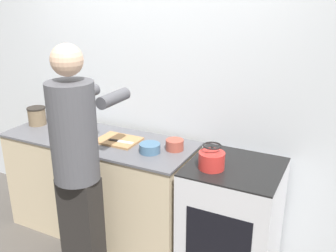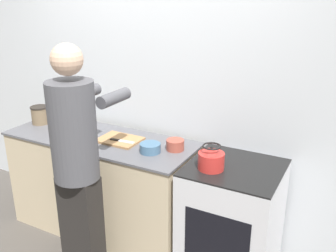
{
  "view_description": "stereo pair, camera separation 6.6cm",
  "coord_description": "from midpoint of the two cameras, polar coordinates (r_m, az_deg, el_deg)",
  "views": [
    {
      "loc": [
        1.48,
        -2.03,
        2.05
      ],
      "look_at": [
        0.35,
        0.21,
        1.14
      ],
      "focal_mm": 40.0,
      "sensor_mm": 36.0,
      "label": 1
    },
    {
      "loc": [
        1.54,
        -2.0,
        2.05
      ],
      "look_at": [
        0.35,
        0.21,
        1.14
      ],
      "focal_mm": 40.0,
      "sensor_mm": 36.0,
      "label": 2
    }
  ],
  "objects": [
    {
      "name": "counter",
      "position": [
        3.37,
        -9.37,
        -8.81
      ],
      "size": [
        1.65,
        0.62,
        0.89
      ],
      "color": "#C6B28E",
      "rests_on": "ground_plane"
    },
    {
      "name": "oven",
      "position": [
        2.9,
        10.29,
        -14.02
      ],
      "size": [
        0.65,
        0.63,
        0.89
      ],
      "color": "silver",
      "rests_on": "ground_plane"
    },
    {
      "name": "canister_jar",
      "position": [
        3.63,
        -18.41,
        1.62
      ],
      "size": [
        0.16,
        0.16,
        0.16
      ],
      "color": "#756047",
      "rests_on": "counter"
    },
    {
      "name": "knife",
      "position": [
        3.03,
        -6.53,
        -2.26
      ],
      "size": [
        0.22,
        0.05,
        0.01
      ],
      "rotation": [
        0.0,
        0.0,
        0.08
      ],
      "color": "silver",
      "rests_on": "cutting_board"
    },
    {
      "name": "cutting_board",
      "position": [
        3.08,
        -6.78,
        -2.1
      ],
      "size": [
        0.34,
        0.26,
        0.02
      ],
      "color": "#A87A4C",
      "rests_on": "counter"
    },
    {
      "name": "bowl_mixing",
      "position": [
        2.88,
        1.76,
        -2.89
      ],
      "size": [
        0.14,
        0.14,
        0.08
      ],
      "color": "#9E4738",
      "rests_on": "counter"
    },
    {
      "name": "person",
      "position": [
        2.65,
        -13.0,
        -4.94
      ],
      "size": [
        0.36,
        0.6,
        1.75
      ],
      "color": "black",
      "rests_on": "ground_plane"
    },
    {
      "name": "kettle",
      "position": [
        2.6,
        7.33,
        -5.01
      ],
      "size": [
        0.18,
        0.18,
        0.18
      ],
      "color": "red",
      "rests_on": "oven"
    },
    {
      "name": "bowl_prep",
      "position": [
        2.84,
        -2.07,
        -3.35
      ],
      "size": [
        0.16,
        0.16,
        0.07
      ],
      "color": "#426684",
      "rests_on": "counter"
    },
    {
      "name": "wall_back",
      "position": [
        3.19,
        -0.93,
        6.3
      ],
      "size": [
        8.0,
        0.05,
        2.6
      ],
      "color": "silver",
      "rests_on": "ground_plane"
    }
  ]
}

